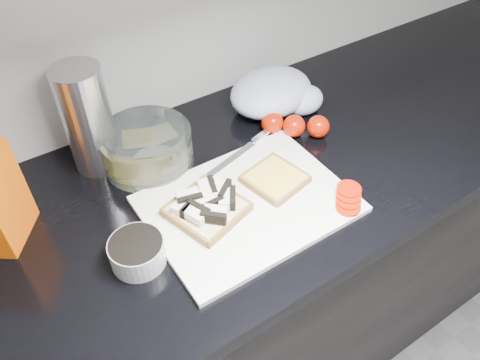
{
  "coord_description": "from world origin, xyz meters",
  "views": [
    {
      "loc": [
        -0.33,
        0.58,
        1.6
      ],
      "look_at": [
        0.04,
        1.14,
        0.95
      ],
      "focal_mm": 35.0,
      "sensor_mm": 36.0,
      "label": 1
    }
  ],
  "objects": [
    {
      "name": "tub_lid",
      "position": [
        -0.08,
        1.27,
        0.9
      ],
      "size": [
        0.12,
        0.12,
        0.01
      ],
      "primitive_type": "cylinder",
      "rotation": [
        0.0,
        0.0,
        0.25
      ],
      "color": "silver",
      "rests_on": "countertop"
    },
    {
      "name": "seed_tub",
      "position": [
        -0.2,
        1.1,
        0.93
      ],
      "size": [
        0.1,
        0.1,
        0.05
      ],
      "color": "#A1A7A6",
      "rests_on": "countertop"
    },
    {
      "name": "base_cabinet",
      "position": [
        0.0,
        1.2,
        0.43
      ],
      "size": [
        3.5,
        0.6,
        0.86
      ],
      "primitive_type": "cube",
      "color": "black",
      "rests_on": "ground"
    },
    {
      "name": "knife",
      "position": [
        0.14,
        1.25,
        0.92
      ],
      "size": [
        0.21,
        0.07,
        0.01
      ],
      "rotation": [
        0.0,
        0.0,
        0.26
      ],
      "color": "silver",
      "rests_on": "cutting_board"
    },
    {
      "name": "bread_right",
      "position": [
        0.12,
        1.12,
        0.92
      ],
      "size": [
        0.14,
        0.14,
        0.02
      ],
      "rotation": [
        0.0,
        0.0,
        0.2
      ],
      "color": "beige",
      "rests_on": "cutting_board"
    },
    {
      "name": "bread_left",
      "position": [
        -0.04,
        1.13,
        0.93
      ],
      "size": [
        0.17,
        0.17,
        0.04
      ],
      "rotation": [
        0.0,
        0.0,
        0.29
      ],
      "color": "beige",
      "rests_on": "cutting_board"
    },
    {
      "name": "countertop",
      "position": [
        0.0,
        1.2,
        0.88
      ],
      "size": [
        3.5,
        0.64,
        0.04
      ],
      "primitive_type": "cube",
      "color": "black",
      "rests_on": "base_cabinet"
    },
    {
      "name": "tomato_slices",
      "position": [
        0.21,
        1.0,
        0.92
      ],
      "size": [
        0.09,
        0.09,
        0.02
      ],
      "rotation": [
        0.0,
        0.0,
        0.36
      ],
      "color": "#A21703",
      "rests_on": "cutting_board"
    },
    {
      "name": "whole_tomatoes",
      "position": [
        0.27,
        1.24,
        0.93
      ],
      "size": [
        0.13,
        0.13,
        0.05
      ],
      "rotation": [
        0.0,
        0.0,
        -0.3
      ],
      "color": "#A21703",
      "rests_on": "countertop"
    },
    {
      "name": "steel_canister",
      "position": [
        -0.16,
        1.4,
        1.02
      ],
      "size": [
        0.1,
        0.1,
        0.24
      ],
      "primitive_type": "cylinder",
      "color": "#B3B3B8",
      "rests_on": "countertop"
    },
    {
      "name": "glass_bowl",
      "position": [
        -0.07,
        1.34,
        0.94
      ],
      "size": [
        0.2,
        0.2,
        0.08
      ],
      "rotation": [
        0.0,
        0.0,
        -0.41
      ],
      "color": "silver",
      "rests_on": "countertop"
    },
    {
      "name": "cutting_board",
      "position": [
        0.04,
        1.11,
        0.91
      ],
      "size": [
        0.4,
        0.3,
        0.01
      ],
      "primitive_type": "cube",
      "color": "white",
      "rests_on": "countertop"
    },
    {
      "name": "grocery_bag",
      "position": [
        0.29,
        1.35,
        0.95
      ],
      "size": [
        0.24,
        0.21,
        0.1
      ],
      "rotation": [
        0.0,
        0.0,
        0.11
      ],
      "color": "silver",
      "rests_on": "countertop"
    }
  ]
}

